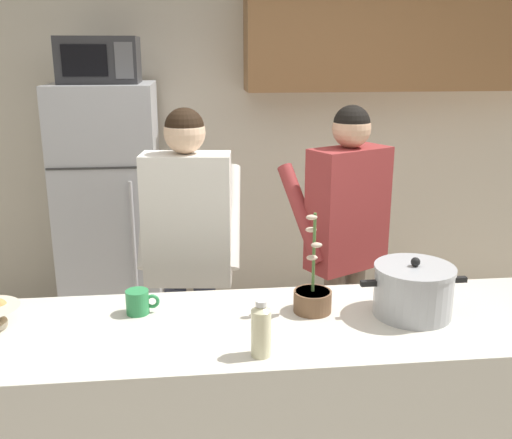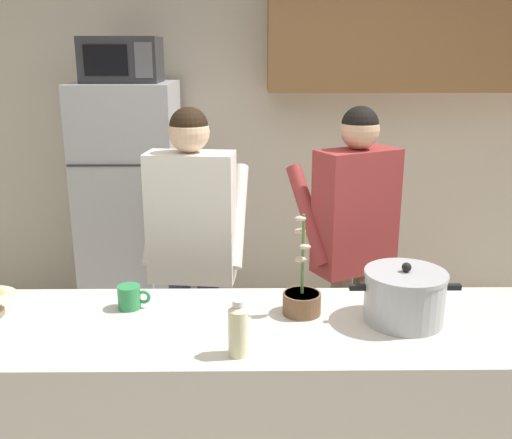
% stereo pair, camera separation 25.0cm
% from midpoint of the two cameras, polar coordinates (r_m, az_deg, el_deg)
% --- Properties ---
extents(back_wall_unit, '(6.00, 0.48, 2.60)m').
position_cam_midpoint_polar(back_wall_unit, '(4.31, 4.75, 9.74)').
color(back_wall_unit, beige).
rests_on(back_wall_unit, ground).
extents(kitchen_island, '(2.53, 0.68, 0.92)m').
position_cam_midpoint_polar(kitchen_island, '(2.48, 3.21, -19.69)').
color(kitchen_island, silver).
rests_on(kitchen_island, ground).
extents(refrigerator, '(0.64, 0.68, 1.71)m').
position_cam_midpoint_polar(refrigerator, '(4.06, -10.27, 0.80)').
color(refrigerator, '#B7BABF').
rests_on(refrigerator, ground).
extents(microwave, '(0.48, 0.37, 0.28)m').
position_cam_midpoint_polar(microwave, '(3.90, -11.07, 15.00)').
color(microwave, '#2D2D30').
rests_on(microwave, refrigerator).
extents(person_near_pot, '(0.54, 0.46, 1.66)m').
position_cam_midpoint_polar(person_near_pot, '(2.90, -3.75, -1.46)').
color(person_near_pot, '#33384C').
rests_on(person_near_pot, ground).
extents(person_by_sink, '(0.62, 0.57, 1.65)m').
position_cam_midpoint_polar(person_by_sink, '(3.08, 11.81, -0.81)').
color(person_by_sink, '#726656').
rests_on(person_by_sink, ground).
extents(cooking_pot, '(0.42, 0.31, 0.23)m').
position_cam_midpoint_polar(cooking_pot, '(2.33, 17.26, -7.19)').
color(cooking_pot, '#ADAFB5').
rests_on(cooking_pot, kitchen_island).
extents(coffee_mug, '(0.13, 0.09, 0.10)m').
position_cam_midpoint_polar(coffee_mug, '(2.38, -9.22, -7.51)').
color(coffee_mug, '#2D8C4C').
rests_on(coffee_mug, kitchen_island).
extents(bottle_near_edge, '(0.07, 0.07, 0.20)m').
position_cam_midpoint_polar(bottle_near_edge, '(1.99, 1.90, -10.63)').
color(bottle_near_edge, beige).
rests_on(bottle_near_edge, kitchen_island).
extents(potted_orchid, '(0.15, 0.15, 0.40)m').
position_cam_midpoint_polar(potted_orchid, '(2.32, 7.58, -7.70)').
color(potted_orchid, brown).
rests_on(potted_orchid, kitchen_island).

